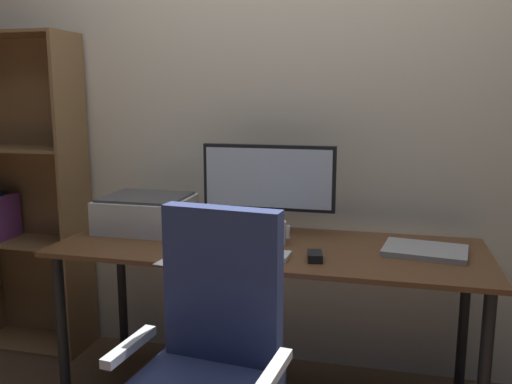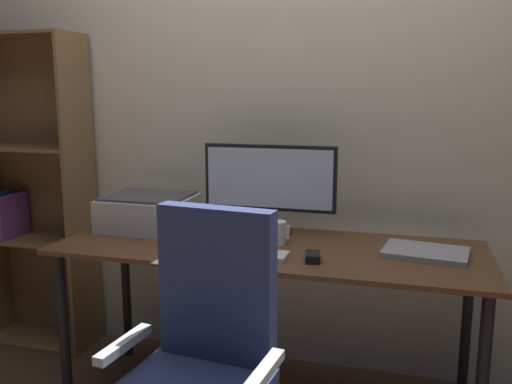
# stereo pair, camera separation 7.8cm
# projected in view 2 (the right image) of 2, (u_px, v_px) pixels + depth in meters

# --- Properties ---
(back_wall) EXTENTS (6.40, 0.10, 2.60)m
(back_wall) POSITION_uv_depth(u_px,v_px,m) (294.00, 108.00, 2.62)
(back_wall) COLOR beige
(back_wall) RESTS_ON ground
(desk) EXTENTS (1.78, 0.65, 0.74)m
(desk) POSITION_uv_depth(u_px,v_px,m) (268.00, 264.00, 2.26)
(desk) COLOR #56351E
(desk) RESTS_ON ground
(monitor) EXTENTS (0.60, 0.20, 0.41)m
(monitor) POSITION_uv_depth(u_px,v_px,m) (269.00, 183.00, 2.39)
(monitor) COLOR black
(monitor) RESTS_ON desk
(keyboard) EXTENTS (0.29, 0.12, 0.02)m
(keyboard) POSITION_uv_depth(u_px,v_px,m) (251.00, 254.00, 2.10)
(keyboard) COLOR silver
(keyboard) RESTS_ON desk
(mouse) EXTENTS (0.07, 0.10, 0.03)m
(mouse) POSITION_uv_depth(u_px,v_px,m) (313.00, 257.00, 2.04)
(mouse) COLOR black
(mouse) RESTS_ON desk
(coffee_mug) EXTENTS (0.09, 0.08, 0.10)m
(coffee_mug) POSITION_uv_depth(u_px,v_px,m) (277.00, 233.00, 2.26)
(coffee_mug) COLOR white
(coffee_mug) RESTS_ON desk
(laptop) EXTENTS (0.35, 0.27, 0.02)m
(laptop) POSITION_uv_depth(u_px,v_px,m) (425.00, 252.00, 2.11)
(laptop) COLOR #99999E
(laptop) RESTS_ON desk
(printer) EXTENTS (0.40, 0.34, 0.16)m
(printer) POSITION_uv_depth(u_px,v_px,m) (149.00, 212.00, 2.52)
(printer) COLOR silver
(printer) RESTS_ON desk
(paper_sheet) EXTENTS (0.25, 0.32, 0.00)m
(paper_sheet) POSITION_uv_depth(u_px,v_px,m) (194.00, 256.00, 2.10)
(paper_sheet) COLOR white
(paper_sheet) RESTS_ON desk
(bookshelf) EXTENTS (0.62, 0.28, 1.67)m
(bookshelf) POSITION_uv_depth(u_px,v_px,m) (33.00, 196.00, 2.92)
(bookshelf) COLOR brown
(bookshelf) RESTS_ON ground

